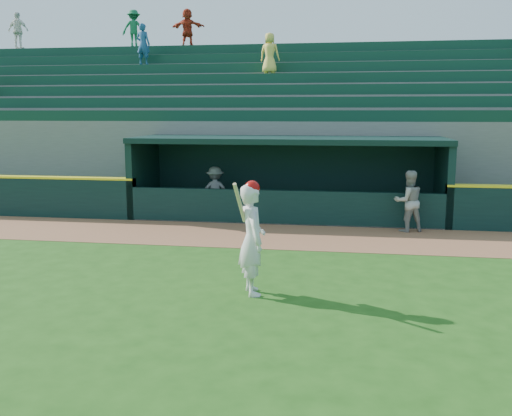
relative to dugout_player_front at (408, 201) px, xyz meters
The scene contains 7 objects.
ground 7.05m from the dugout_player_front, 119.63° to the right, with size 120.00×120.00×0.00m, color #204D13.
warning_track 3.75m from the dugout_player_front, 161.13° to the right, with size 40.00×3.00×0.01m, color brown.
dugout_player_front is the anchor object (origin of this frame).
dugout_player_inside 6.01m from the dugout_player_front, 163.47° to the left, with size 0.98×0.57×1.52m, color #969691.
dugout 3.99m from the dugout_player_front, 150.94° to the left, with size 9.40×2.80×2.46m.
stands 7.54m from the dugout_player_front, 118.26° to the left, with size 34.50×6.25×7.56m.
batter_at_plate 6.83m from the dugout_player_front, 118.76° to the right, with size 0.71×0.90×2.06m.
Camera 1 is at (1.81, -9.61, 3.22)m, focal length 40.00 mm.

